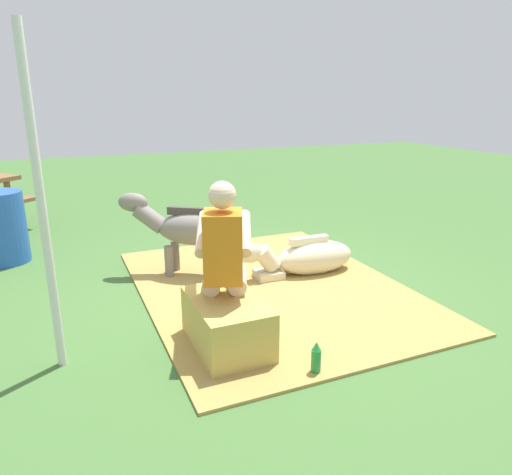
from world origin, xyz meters
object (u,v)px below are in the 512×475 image
at_px(pony_lying, 307,258).
at_px(water_barrel, 2,228).
at_px(hay_bale, 227,324).
at_px(pony_standing, 188,229).
at_px(tent_pole_left, 42,208).
at_px(soda_bottle, 316,359).
at_px(person_seated, 224,256).

height_order(pony_lying, water_barrel, water_barrel).
bearing_deg(water_barrel, hay_bale, -149.45).
bearing_deg(pony_standing, water_barrel, 55.13).
bearing_deg(tent_pole_left, soda_bottle, -117.57).
relative_size(pony_standing, water_barrel, 1.44).
relative_size(person_seated, tent_pole_left, 0.56).
bearing_deg(pony_standing, hay_bale, 174.64).
relative_size(pony_lying, soda_bottle, 5.35).
xyz_separation_m(person_seated, pony_lying, (0.98, -1.27, -0.50)).
distance_m(pony_lying, soda_bottle, 1.92).
relative_size(person_seated, soda_bottle, 5.13).
relative_size(hay_bale, pony_standing, 0.66).
bearing_deg(pony_standing, pony_lying, -111.21).
height_order(hay_bale, pony_standing, pony_standing).
bearing_deg(pony_lying, tent_pole_left, 109.21).
bearing_deg(tent_pole_left, pony_lying, -70.79).
xyz_separation_m(pony_standing, tent_pole_left, (-1.32, 1.32, 0.63)).
xyz_separation_m(pony_lying, tent_pole_left, (-0.86, 2.48, 0.96)).
bearing_deg(soda_bottle, water_barrel, 31.75).
distance_m(hay_bale, soda_bottle, 0.73).
bearing_deg(hay_bale, pony_lying, -49.38).
xyz_separation_m(hay_bale, person_seated, (0.15, -0.04, 0.49)).
distance_m(hay_bale, pony_standing, 1.62).
xyz_separation_m(water_barrel, tent_pole_left, (-2.60, -0.52, 0.74)).
bearing_deg(water_barrel, person_seated, -147.47).
distance_m(person_seated, tent_pole_left, 1.30).
xyz_separation_m(soda_bottle, water_barrel, (3.43, 2.13, 0.29)).
distance_m(pony_standing, water_barrel, 2.24).
xyz_separation_m(pony_lying, soda_bottle, (-1.70, 0.88, -0.07)).
height_order(pony_standing, soda_bottle, pony_standing).
height_order(hay_bale, soda_bottle, hay_bale).
xyz_separation_m(person_seated, pony_standing, (1.43, -0.11, -0.17)).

